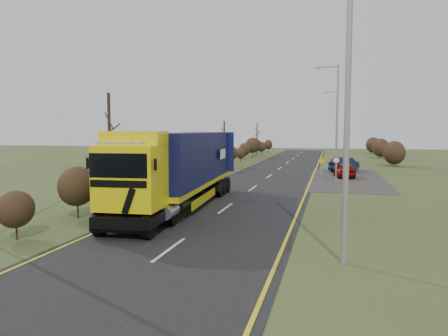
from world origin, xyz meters
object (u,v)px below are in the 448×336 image
lorry (182,164)px  streetlight_near (343,88)px  car_red_hatchback (345,170)px  car_blue_sedan (344,164)px  speed_sign (336,165)px

lorry → streetlight_near: bearing=-48.5°
car_red_hatchback → streetlight_near: size_ratio=0.38×
car_red_hatchback → car_blue_sedan: bearing=-99.1°
car_blue_sedan → speed_sign: speed_sign is taller
streetlight_near → speed_sign: (0.04, 20.78, -3.91)m
streetlight_near → speed_sign: streetlight_near is taller
car_blue_sedan → streetlight_near: size_ratio=0.44×
streetlight_near → speed_sign: 21.15m
lorry → speed_sign: bearing=55.2°
car_blue_sedan → speed_sign: (-0.87, -9.47, 0.69)m
speed_sign → streetlight_near: bearing=-90.1°
streetlight_near → lorry: bearing=135.0°
lorry → speed_sign: (7.87, 12.98, -0.88)m
lorry → speed_sign: size_ratio=7.14×
car_red_hatchback → speed_sign: (-0.74, -4.14, 0.77)m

